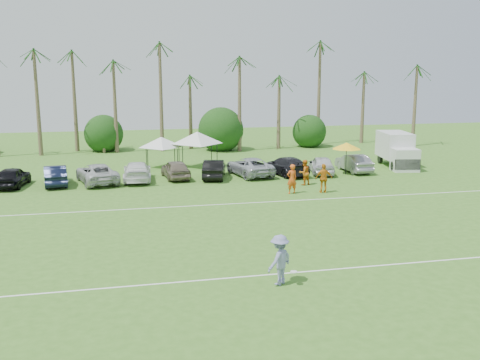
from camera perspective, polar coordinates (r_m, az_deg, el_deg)
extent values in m
plane|color=#3C6E21|center=(19.82, 0.52, -12.48)|extent=(120.00, 120.00, 0.00)
cube|color=white|center=(21.62, -0.69, -10.37)|extent=(80.00, 0.10, 0.01)
cube|color=white|center=(32.91, -4.95, -2.76)|extent=(80.00, 0.10, 0.01)
cone|color=brown|center=(56.31, -20.70, 7.57)|extent=(0.44, 0.44, 10.00)
cone|color=brown|center=(55.86, -16.63, 8.31)|extent=(0.44, 0.44, 11.00)
cone|color=brown|center=(55.81, -12.42, 6.97)|extent=(0.44, 0.44, 8.00)
cone|color=brown|center=(55.92, -8.31, 7.64)|extent=(0.44, 0.44, 9.00)
cone|color=brown|center=(56.33, -4.22, 8.26)|extent=(0.44, 0.44, 10.00)
cone|color=brown|center=(57.01, -0.20, 8.83)|extent=(0.44, 0.44, 11.00)
cone|color=brown|center=(58.36, 4.65, 7.38)|extent=(0.44, 0.44, 8.00)
cone|color=brown|center=(59.98, 9.27, 7.85)|extent=(0.44, 0.44, 9.00)
cone|color=brown|center=(61.97, 13.63, 8.26)|extent=(0.44, 0.44, 10.00)
cone|color=brown|center=(63.80, 16.92, 8.62)|extent=(0.44, 0.44, 11.00)
cylinder|color=brown|center=(57.17, -14.29, 3.66)|extent=(0.30, 0.30, 1.40)
sphere|color=#12380F|center=(57.04, -14.34, 4.75)|extent=(4.00, 4.00, 4.00)
cylinder|color=brown|center=(58.02, -2.34, 4.11)|extent=(0.30, 0.30, 1.40)
sphere|color=#12380F|center=(57.89, -2.35, 5.19)|extent=(4.00, 4.00, 4.00)
cylinder|color=brown|center=(60.56, 7.04, 4.34)|extent=(0.30, 0.30, 1.40)
sphere|color=#12380F|center=(60.44, 7.07, 5.37)|extent=(4.00, 4.00, 4.00)
imported|color=#E05418|center=(36.11, 5.55, 0.11)|extent=(0.80, 0.60, 2.00)
imported|color=#CD6716|center=(39.00, 6.87, 0.80)|extent=(1.08, 0.97, 1.84)
imported|color=orange|center=(36.64, 8.93, 0.18)|extent=(1.21, 0.60, 1.99)
cube|color=silver|center=(48.84, 16.16, 3.62)|extent=(2.89, 4.40, 2.22)
cube|color=silver|center=(46.31, 17.20, 2.05)|extent=(2.29, 1.93, 1.86)
cube|color=black|center=(45.73, 17.45, 1.59)|extent=(2.06, 0.62, 0.89)
cube|color=#E5590C|center=(49.26, 17.36, 3.15)|extent=(0.26, 1.40, 0.80)
cylinder|color=black|center=(46.27, 16.05, 1.44)|extent=(0.40, 0.83, 0.80)
cylinder|color=black|center=(46.86, 18.11, 1.44)|extent=(0.40, 0.83, 0.80)
cylinder|color=black|center=(49.77, 14.71, 2.18)|extent=(0.40, 0.83, 0.80)
cylinder|color=black|center=(50.32, 16.65, 2.18)|extent=(0.40, 0.83, 0.80)
cylinder|color=black|center=(45.01, -9.81, 2.09)|extent=(0.06, 0.06, 1.78)
cylinder|color=black|center=(45.18, -6.68, 2.21)|extent=(0.06, 0.06, 1.78)
cylinder|color=black|center=(47.45, -9.96, 2.55)|extent=(0.06, 0.06, 1.78)
cylinder|color=black|center=(47.61, -6.98, 2.67)|extent=(0.06, 0.06, 1.78)
pyramid|color=silver|center=(46.05, -8.42, 4.57)|extent=(3.84, 3.84, 0.89)
cylinder|color=black|center=(44.50, -6.13, 2.27)|extent=(0.06, 0.06, 2.06)
cylinder|color=black|center=(44.91, -2.46, 2.41)|extent=(0.06, 0.06, 2.06)
cylinder|color=black|center=(47.35, -6.52, 2.81)|extent=(0.06, 0.06, 2.06)
cylinder|color=black|center=(47.73, -3.06, 2.93)|extent=(0.06, 0.06, 2.06)
pyramid|color=silver|center=(45.83, -4.58, 5.16)|extent=(4.46, 4.46, 1.03)
cylinder|color=black|center=(43.54, 11.24, 2.08)|extent=(0.05, 0.05, 2.32)
cone|color=yellow|center=(43.38, 11.30, 3.59)|extent=(2.32, 2.32, 0.53)
imported|color=#7C80B0|center=(20.73, 4.24, -8.48)|extent=(1.45, 1.35, 1.97)
cylinder|color=white|center=(20.79, 5.76, -9.72)|extent=(0.27, 0.27, 0.03)
imported|color=black|center=(41.48, -23.12, 0.32)|extent=(2.21, 4.42, 1.45)
imported|color=black|center=(41.03, -19.10, 0.49)|extent=(2.13, 4.56, 1.45)
imported|color=#BABBBB|center=(40.86, -15.01, 0.69)|extent=(3.60, 5.63, 1.45)
imported|color=white|center=(41.04, -10.92, 0.92)|extent=(2.23, 5.06, 1.45)
imported|color=#796C59|center=(41.49, -6.89, 1.16)|extent=(2.16, 4.41, 1.45)
imported|color=black|center=(41.36, -2.78, 1.20)|extent=(2.53, 4.63, 1.45)
imported|color=#A8ACB3|center=(42.35, 1.04, 1.45)|extent=(3.33, 5.56, 1.45)
imported|color=black|center=(42.86, 4.93, 1.53)|extent=(3.04, 5.30, 1.45)
imported|color=silver|center=(43.63, 8.68, 1.61)|extent=(2.59, 4.52, 1.45)
imported|color=gray|center=(45.01, 12.04, 1.79)|extent=(1.61, 4.42, 1.45)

